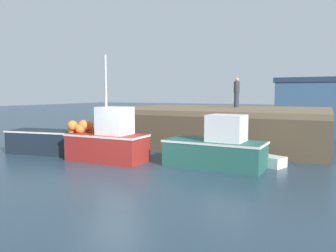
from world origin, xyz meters
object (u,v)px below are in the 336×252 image
Objects in this scene: rowboat at (263,160)px; dockworker at (237,92)px; fishing_boat_near_left at (53,141)px; fishing_boat_near_right at (107,140)px; fishing_boat_mid at (217,148)px.

dockworker reaches higher than rowboat.
fishing_boat_near_left is at bearing -129.17° from dockworker.
fishing_boat_near_right reaches higher than rowboat.
fishing_boat_near_left is 2.55× the size of dockworker.
fishing_boat_near_left reaches higher than rowboat.
dockworker is (-2.67, 6.30, 2.63)m from rowboat.
fishing_boat_near_left is at bearing 174.89° from fishing_boat_near_right.
fishing_boat_near_right is 9.08m from dockworker.
fishing_boat_mid reaches higher than fishing_boat_near_left.
rowboat is at bearing 18.33° from fishing_boat_near_right.
fishing_boat_near_right is 4.47m from fishing_boat_mid.
rowboat is (9.16, 1.66, -0.38)m from fishing_boat_near_left.
fishing_boat_mid reaches higher than rowboat.
rowboat is (5.90, 1.95, -0.66)m from fishing_boat_near_right.
fishing_boat_mid is 7.83m from dockworker.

